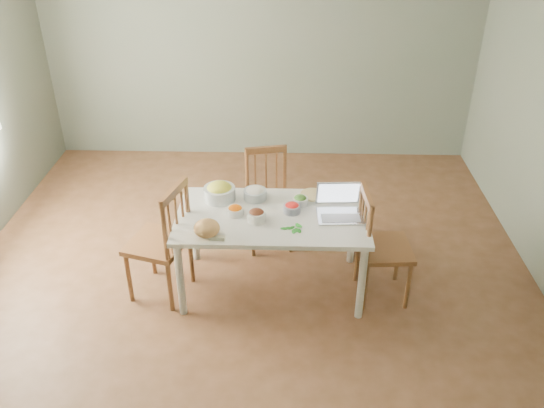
{
  "coord_description": "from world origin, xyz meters",
  "views": [
    {
      "loc": [
        0.32,
        -3.9,
        3.07
      ],
      "look_at": [
        0.21,
        -0.13,
        0.81
      ],
      "focal_mm": 36.98,
      "sensor_mm": 36.0,
      "label": 1
    }
  ],
  "objects_px": {
    "chair_far": "(269,201)",
    "chair_right": "(385,246)",
    "laptop": "(341,204)",
    "bowl_squash": "(219,191)",
    "dining_table": "(272,251)",
    "bread_boule": "(207,228)",
    "chair_left": "(157,240)"
  },
  "relations": [
    {
      "from": "laptop",
      "to": "bowl_squash",
      "type": "bearing_deg",
      "value": 162.54
    },
    {
      "from": "chair_far",
      "to": "bread_boule",
      "type": "distance_m",
      "value": 1.08
    },
    {
      "from": "chair_far",
      "to": "chair_left",
      "type": "distance_m",
      "value": 1.14
    },
    {
      "from": "dining_table",
      "to": "laptop",
      "type": "height_order",
      "value": "laptop"
    },
    {
      "from": "chair_far",
      "to": "chair_left",
      "type": "relative_size",
      "value": 0.91
    },
    {
      "from": "chair_right",
      "to": "laptop",
      "type": "xyz_separation_m",
      "value": [
        -0.37,
        0.06,
        0.35
      ]
    },
    {
      "from": "chair_right",
      "to": "bread_boule",
      "type": "distance_m",
      "value": 1.43
    },
    {
      "from": "chair_far",
      "to": "chair_right",
      "type": "distance_m",
      "value": 1.19
    },
    {
      "from": "dining_table",
      "to": "chair_left",
      "type": "bearing_deg",
      "value": -174.06
    },
    {
      "from": "chair_left",
      "to": "chair_right",
      "type": "bearing_deg",
      "value": 106.93
    },
    {
      "from": "chair_left",
      "to": "chair_right",
      "type": "xyz_separation_m",
      "value": [
        1.83,
        0.02,
        -0.03
      ]
    },
    {
      "from": "bowl_squash",
      "to": "chair_left",
      "type": "bearing_deg",
      "value": -145.71
    },
    {
      "from": "chair_left",
      "to": "laptop",
      "type": "bearing_deg",
      "value": 109.37
    },
    {
      "from": "chair_far",
      "to": "laptop",
      "type": "distance_m",
      "value": 0.95
    },
    {
      "from": "bowl_squash",
      "to": "chair_right",
      "type": "bearing_deg",
      "value": -12.95
    },
    {
      "from": "chair_left",
      "to": "chair_far",
      "type": "bearing_deg",
      "value": 145.92
    },
    {
      "from": "laptop",
      "to": "chair_far",
      "type": "bearing_deg",
      "value": 128.83
    },
    {
      "from": "bread_boule",
      "to": "dining_table",
      "type": "bearing_deg",
      "value": 32.6
    },
    {
      "from": "bread_boule",
      "to": "laptop",
      "type": "relative_size",
      "value": 0.55
    },
    {
      "from": "chair_far",
      "to": "chair_right",
      "type": "relative_size",
      "value": 0.96
    },
    {
      "from": "chair_far",
      "to": "bowl_squash",
      "type": "height_order",
      "value": "chair_far"
    },
    {
      "from": "chair_left",
      "to": "bread_boule",
      "type": "bearing_deg",
      "value": 81.11
    },
    {
      "from": "dining_table",
      "to": "chair_right",
      "type": "bearing_deg",
      "value": -4.98
    },
    {
      "from": "dining_table",
      "to": "bowl_squash",
      "type": "relative_size",
      "value": 5.83
    },
    {
      "from": "chair_right",
      "to": "bowl_squash",
      "type": "distance_m",
      "value": 1.42
    },
    {
      "from": "chair_far",
      "to": "chair_right",
      "type": "height_order",
      "value": "chair_right"
    },
    {
      "from": "bread_boule",
      "to": "bowl_squash",
      "type": "distance_m",
      "value": 0.54
    },
    {
      "from": "chair_far",
      "to": "bread_boule",
      "type": "bearing_deg",
      "value": -126.68
    },
    {
      "from": "dining_table",
      "to": "bread_boule",
      "type": "distance_m",
      "value": 0.71
    },
    {
      "from": "laptop",
      "to": "dining_table",
      "type": "bearing_deg",
      "value": 174.79
    },
    {
      "from": "chair_right",
      "to": "bread_boule",
      "type": "height_order",
      "value": "chair_right"
    },
    {
      "from": "chair_right",
      "to": "bread_boule",
      "type": "bearing_deg",
      "value": 95.43
    }
  ]
}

